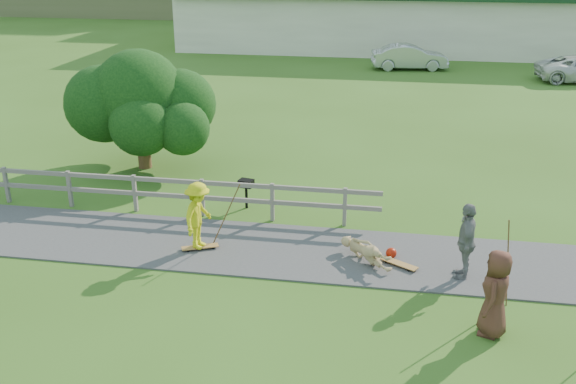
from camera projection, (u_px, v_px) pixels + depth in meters
name	position (u px, v px, depth m)	size (l,w,h in m)	color
ground	(246.00, 278.00, 14.84)	(260.00, 260.00, 0.00)	#335819
path	(259.00, 248.00, 16.21)	(34.00, 3.00, 0.04)	#39393C
fence	(114.00, 186.00, 18.32)	(15.05, 0.10, 1.10)	#66615A
strip_mall	(413.00, 11.00, 45.30)	(32.50, 10.75, 5.10)	beige
skater_rider	(198.00, 219.00, 15.83)	(1.11, 0.64, 1.72)	#BEC112
skater_fallen	(366.00, 252.00, 15.43)	(1.62, 0.39, 0.59)	tan
spectator_b	(466.00, 241.00, 14.53)	(1.08, 0.45, 1.85)	slate
spectator_c	(496.00, 294.00, 12.43)	(0.88, 0.57, 1.81)	#4D281E
car_silver	(409.00, 57.00, 38.30)	(1.56, 4.48, 1.48)	#ADAFB5
tree	(142.00, 122.00, 21.45)	(4.86, 4.86, 3.18)	black
bbq	(246.00, 194.00, 18.54)	(0.40, 0.31, 0.88)	black
longboard_rider	(200.00, 249.00, 16.13)	(0.92, 0.23, 0.10)	olive
longboard_fallen	(399.00, 265.00, 15.30)	(0.94, 0.23, 0.10)	olive
helmet	(391.00, 253.00, 15.72)	(0.27, 0.27, 0.27)	#9F1906
pole_rider	(226.00, 212.00, 16.08)	(0.03, 0.03, 1.87)	brown
pole_spec_left	(508.00, 264.00, 13.38)	(0.03, 0.03, 2.00)	brown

